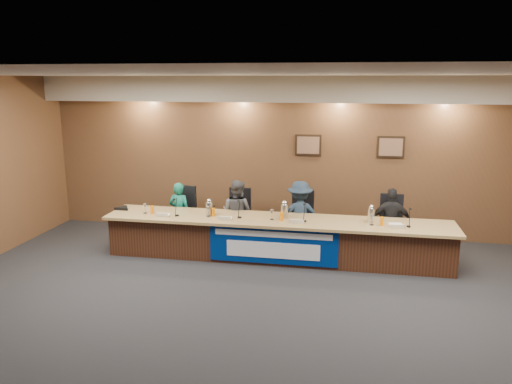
% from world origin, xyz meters
% --- Properties ---
extents(floor, '(10.00, 10.00, 0.00)m').
position_xyz_m(floor, '(0.00, 0.00, 0.00)').
color(floor, black).
rests_on(floor, ground).
extents(ceiling, '(10.00, 8.00, 0.04)m').
position_xyz_m(ceiling, '(0.00, 0.00, 3.20)').
color(ceiling, silver).
rests_on(ceiling, wall_back).
extents(wall_back, '(10.00, 0.04, 3.20)m').
position_xyz_m(wall_back, '(0.00, 4.00, 1.60)').
color(wall_back, brown).
rests_on(wall_back, floor).
extents(soffit, '(10.00, 0.50, 0.50)m').
position_xyz_m(soffit, '(0.00, 3.75, 2.95)').
color(soffit, beige).
rests_on(soffit, wall_back).
extents(dais_body, '(6.00, 0.80, 0.70)m').
position_xyz_m(dais_body, '(0.00, 2.40, 0.35)').
color(dais_body, '#3B1E11').
rests_on(dais_body, floor).
extents(dais_top, '(6.10, 0.95, 0.05)m').
position_xyz_m(dais_top, '(0.00, 2.35, 0.72)').
color(dais_top, '#997B4A').
rests_on(dais_top, dais_body).
extents(banner, '(2.20, 0.02, 0.65)m').
position_xyz_m(banner, '(0.00, 1.99, 0.38)').
color(banner, navy).
rests_on(banner, dais_body).
extents(banner_text_upper, '(2.00, 0.01, 0.10)m').
position_xyz_m(banner_text_upper, '(0.00, 1.97, 0.58)').
color(banner_text_upper, silver).
rests_on(banner_text_upper, banner).
extents(banner_text_lower, '(1.60, 0.01, 0.28)m').
position_xyz_m(banner_text_lower, '(0.00, 1.97, 0.30)').
color(banner_text_lower, silver).
rests_on(banner_text_lower, banner).
extents(wall_photo_left, '(0.52, 0.04, 0.42)m').
position_xyz_m(wall_photo_left, '(0.40, 3.97, 1.85)').
color(wall_photo_left, black).
rests_on(wall_photo_left, wall_back).
extents(wall_photo_right, '(0.52, 0.04, 0.42)m').
position_xyz_m(wall_photo_right, '(2.00, 3.97, 1.85)').
color(wall_photo_right, black).
rests_on(wall_photo_right, wall_back).
extents(panelist_a, '(0.47, 0.34, 1.20)m').
position_xyz_m(panelist_a, '(-1.99, 2.96, 0.60)').
color(panelist_a, '#0F6251').
rests_on(panelist_a, floor).
extents(panelist_b, '(0.76, 0.67, 1.29)m').
position_xyz_m(panelist_b, '(-0.84, 2.96, 0.65)').
color(panelist_b, '#47474C').
rests_on(panelist_b, floor).
extents(panelist_c, '(0.94, 0.67, 1.31)m').
position_xyz_m(panelist_c, '(0.35, 2.96, 0.66)').
color(panelist_c, '#1A2A3C').
rests_on(panelist_c, floor).
extents(panelist_d, '(0.74, 0.33, 1.24)m').
position_xyz_m(panelist_d, '(2.01, 2.96, 0.62)').
color(panelist_d, black).
rests_on(panelist_d, floor).
extents(office_chair_a, '(0.57, 0.57, 0.08)m').
position_xyz_m(office_chair_a, '(-1.99, 3.06, 0.48)').
color(office_chair_a, black).
rests_on(office_chair_a, floor).
extents(office_chair_b, '(0.49, 0.49, 0.08)m').
position_xyz_m(office_chair_b, '(-0.84, 3.06, 0.48)').
color(office_chair_b, black).
rests_on(office_chair_b, floor).
extents(office_chair_c, '(0.54, 0.54, 0.08)m').
position_xyz_m(office_chair_c, '(0.35, 3.06, 0.48)').
color(office_chair_c, black).
rests_on(office_chair_c, floor).
extents(office_chair_d, '(0.51, 0.51, 0.08)m').
position_xyz_m(office_chair_d, '(2.01, 3.06, 0.48)').
color(office_chair_d, black).
rests_on(office_chair_d, floor).
extents(nameplate_a, '(0.24, 0.08, 0.10)m').
position_xyz_m(nameplate_a, '(-2.01, 2.09, 0.80)').
color(nameplate_a, white).
rests_on(nameplate_a, dais_top).
extents(microphone_a, '(0.07, 0.07, 0.02)m').
position_xyz_m(microphone_a, '(-1.77, 2.21, 0.76)').
color(microphone_a, black).
rests_on(microphone_a, dais_top).
extents(juice_glass_a, '(0.06, 0.06, 0.15)m').
position_xyz_m(juice_glass_a, '(-2.26, 2.26, 0.82)').
color(juice_glass_a, orange).
rests_on(juice_glass_a, dais_top).
extents(water_glass_a, '(0.08, 0.08, 0.18)m').
position_xyz_m(water_glass_a, '(-2.40, 2.27, 0.84)').
color(water_glass_a, silver).
rests_on(water_glass_a, dais_top).
extents(nameplate_b, '(0.24, 0.08, 0.10)m').
position_xyz_m(nameplate_b, '(-0.87, 2.10, 0.80)').
color(nameplate_b, white).
rests_on(nameplate_b, dais_top).
extents(microphone_b, '(0.07, 0.07, 0.02)m').
position_xyz_m(microphone_b, '(-0.64, 2.29, 0.76)').
color(microphone_b, black).
rests_on(microphone_b, dais_top).
extents(juice_glass_b, '(0.06, 0.06, 0.15)m').
position_xyz_m(juice_glass_b, '(-1.13, 2.31, 0.82)').
color(juice_glass_b, orange).
rests_on(juice_glass_b, dais_top).
extents(water_glass_b, '(0.08, 0.08, 0.18)m').
position_xyz_m(water_glass_b, '(-1.21, 2.27, 0.84)').
color(water_glass_b, silver).
rests_on(water_glass_b, dais_top).
extents(nameplate_c, '(0.24, 0.08, 0.10)m').
position_xyz_m(nameplate_c, '(0.38, 2.12, 0.80)').
color(nameplate_c, white).
rests_on(nameplate_c, dais_top).
extents(microphone_c, '(0.07, 0.07, 0.02)m').
position_xyz_m(microphone_c, '(0.50, 2.27, 0.76)').
color(microphone_c, black).
rests_on(microphone_c, dais_top).
extents(juice_glass_c, '(0.06, 0.06, 0.15)m').
position_xyz_m(juice_glass_c, '(0.11, 2.27, 0.82)').
color(juice_glass_c, orange).
rests_on(juice_glass_c, dais_top).
extents(water_glass_c, '(0.08, 0.08, 0.18)m').
position_xyz_m(water_glass_c, '(-0.07, 2.29, 0.84)').
color(water_glass_c, silver).
rests_on(water_glass_c, dais_top).
extents(nameplate_d, '(0.24, 0.08, 0.10)m').
position_xyz_m(nameplate_d, '(2.04, 2.13, 0.80)').
color(nameplate_d, white).
rests_on(nameplate_d, dais_top).
extents(microphone_d, '(0.07, 0.07, 0.02)m').
position_xyz_m(microphone_d, '(2.23, 2.27, 0.76)').
color(microphone_d, black).
rests_on(microphone_d, dais_top).
extents(juice_glass_d, '(0.06, 0.06, 0.15)m').
position_xyz_m(juice_glass_d, '(1.79, 2.26, 0.82)').
color(juice_glass_d, orange).
rests_on(juice_glass_d, dais_top).
extents(water_glass_d, '(0.08, 0.08, 0.18)m').
position_xyz_m(water_glass_d, '(1.63, 2.27, 0.84)').
color(water_glass_d, silver).
rests_on(water_glass_d, dais_top).
extents(carafe_left, '(0.12, 0.12, 0.24)m').
position_xyz_m(carafe_left, '(-1.21, 2.36, 0.87)').
color(carafe_left, silver).
rests_on(carafe_left, dais_top).
extents(carafe_mid, '(0.13, 0.13, 0.24)m').
position_xyz_m(carafe_mid, '(0.13, 2.43, 0.87)').
color(carafe_mid, silver).
rests_on(carafe_mid, dais_top).
extents(carafe_right, '(0.12, 0.12, 0.25)m').
position_xyz_m(carafe_right, '(1.62, 2.41, 0.88)').
color(carafe_right, silver).
rests_on(carafe_right, dais_top).
extents(speakerphone, '(0.32, 0.32, 0.05)m').
position_xyz_m(speakerphone, '(-2.92, 2.46, 0.78)').
color(speakerphone, black).
rests_on(speakerphone, dais_top).
extents(paper_stack, '(0.26, 0.33, 0.01)m').
position_xyz_m(paper_stack, '(2.04, 2.32, 0.75)').
color(paper_stack, white).
rests_on(paper_stack, dais_top).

